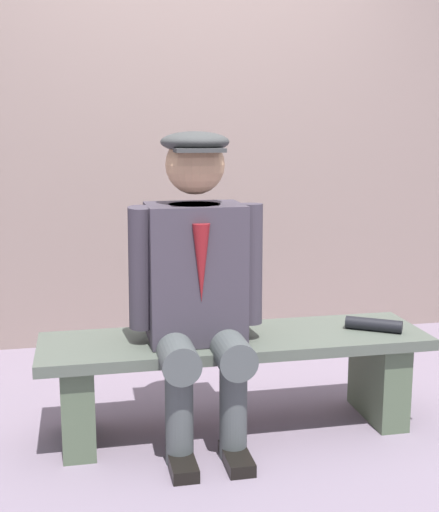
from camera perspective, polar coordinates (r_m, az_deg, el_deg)
ground_plane at (r=3.05m, az=1.31°, el=-14.37°), size 30.00×30.00×0.00m
bench at (r=2.94m, az=1.34°, el=-9.25°), size 1.65×0.45×0.42m
seated_man at (r=2.74m, az=-1.90°, el=-1.89°), size 0.56×0.58×1.28m
rolled_magazine at (r=3.04m, az=12.88°, el=-5.66°), size 0.23×0.18×0.06m
stadium_wall at (r=4.19m, az=-3.16°, el=10.75°), size 12.00×0.24×2.60m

